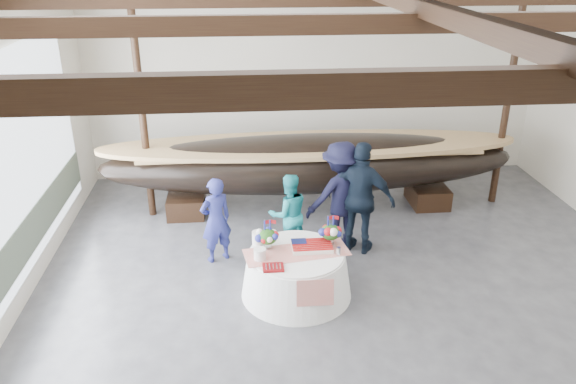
{
  "coord_description": "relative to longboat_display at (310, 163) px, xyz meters",
  "views": [
    {
      "loc": [
        -1.73,
        -6.23,
        4.9
      ],
      "look_at": [
        -0.94,
        2.4,
        1.09
      ],
      "focal_mm": 35.0,
      "sensor_mm": 36.0,
      "label": 1
    }
  ],
  "objects": [
    {
      "name": "guest_woman_blue",
      "position": [
        -1.8,
        -1.89,
        -0.24
      ],
      "size": [
        0.65,
        0.57,
        1.49
      ],
      "primitive_type": "imported",
      "rotation": [
        0.0,
        0.0,
        3.61
      ],
      "color": "navy",
      "rests_on": "ground"
    },
    {
      "name": "open_bay",
      "position": [
        -4.59,
        -3.04,
        0.84
      ],
      "size": [
        0.03,
        7.0,
        3.2
      ],
      "color": "silver",
      "rests_on": "ground"
    },
    {
      "name": "guest_man_right",
      "position": [
        0.65,
        -1.79,
        0.01
      ],
      "size": [
        1.25,
        1.0,
        1.99
      ],
      "primitive_type": "imported",
      "rotation": [
        0.0,
        0.0,
        2.62
      ],
      "color": "black",
      "rests_on": "ground"
    },
    {
      "name": "floor",
      "position": [
        0.36,
        -4.04,
        -0.98
      ],
      "size": [
        10.0,
        12.0,
        0.01
      ],
      "primitive_type": "cube",
      "color": "#3D3D42",
      "rests_on": "ground"
    },
    {
      "name": "banquet_table",
      "position": [
        -0.58,
        -3.04,
        -0.62
      ],
      "size": [
        1.68,
        1.68,
        0.72
      ],
      "color": "white",
      "rests_on": "ground"
    },
    {
      "name": "wall_back",
      "position": [
        0.36,
        1.96,
        1.27
      ],
      "size": [
        10.0,
        0.02,
        4.5
      ],
      "primitive_type": "cube",
      "color": "silver",
      "rests_on": "ground"
    },
    {
      "name": "tabletop_items",
      "position": [
        -0.57,
        -2.9,
        -0.11
      ],
      "size": [
        1.62,
        0.95,
        0.4
      ],
      "color": "red",
      "rests_on": "banquet_table"
    },
    {
      "name": "pavilion_structure",
      "position": [
        0.36,
        -3.32,
        3.02
      ],
      "size": [
        9.8,
        11.76,
        4.5
      ],
      "color": "black",
      "rests_on": "ground"
    },
    {
      "name": "guest_woman_teal",
      "position": [
        -0.58,
        -1.72,
        -0.26
      ],
      "size": [
        0.8,
        0.68,
        1.44
      ],
      "primitive_type": "imported",
      "rotation": [
        0.0,
        0.0,
        3.35
      ],
      "color": "teal",
      "rests_on": "ground"
    },
    {
      "name": "longboat_display",
      "position": [
        0.0,
        0.0,
        0.0
      ],
      "size": [
        8.2,
        1.64,
        1.54
      ],
      "color": "black",
      "rests_on": "ground"
    },
    {
      "name": "guest_man_left",
      "position": [
        0.34,
        -1.55,
        -0.02
      ],
      "size": [
        1.39,
        1.02,
        1.92
      ],
      "primitive_type": "imported",
      "rotation": [
        0.0,
        0.0,
        3.42
      ],
      "color": "black",
      "rests_on": "ground"
    }
  ]
}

